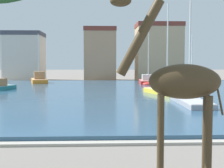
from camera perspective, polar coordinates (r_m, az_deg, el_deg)
name	(u,v)px	position (r m, az deg, el deg)	size (l,w,h in m)	color
harbor_water	(91,92)	(33.74, -3.91, -1.54)	(81.10, 41.71, 0.30)	#2D5170
quay_edge_coping	(77,144)	(12.92, -6.45, -10.83)	(81.10, 0.50, 0.12)	#ADA89E
giraffe_statue	(178,85)	(8.56, 12.10, -0.23)	(3.06, 1.03, 5.36)	#42331E
sailboat_white	(191,84)	(42.77, 14.42, 0.06)	(3.67, 6.97, 7.05)	white
sailboat_orange	(39,80)	(49.50, -13.30, 0.69)	(3.70, 7.06, 7.83)	orange
sailboat_yellow	(168,94)	(29.84, 10.23, -1.76)	(3.54, 7.33, 8.89)	gold
sailboat_red	(148,82)	(45.72, 6.68, 0.38)	(2.74, 6.30, 8.52)	red
sailboat_grey	(188,102)	(24.42, 13.88, -3.17)	(1.91, 7.69, 7.96)	#939399
townhouse_end_terrace	(25,56)	(61.85, -15.75, 4.94)	(7.04, 6.95, 9.20)	beige
townhouse_narrow_midrow	(100,54)	(59.08, -2.23, 5.47)	(5.92, 7.38, 9.89)	tan
townhouse_wide_warehouse	(158,52)	(59.00, 8.55, 5.83)	(8.44, 6.16, 10.72)	tan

